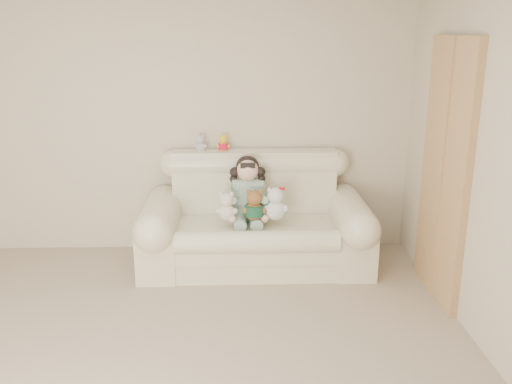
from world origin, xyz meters
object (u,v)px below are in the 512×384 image
Objects in this scene: sofa at (256,213)px; white_cat at (275,200)px; cream_teddy at (227,204)px; brown_teddy at (254,202)px; seated_child at (248,189)px.

sofa reaches higher than white_cat.
white_cat is at bearing 12.98° from cream_teddy.
sofa is 0.22m from brown_teddy.
sofa is 5.76× the size of white_cat.
sofa reaches higher than cream_teddy.
brown_teddy is at bearing -95.98° from sofa.
cream_teddy is (-0.43, -0.01, -0.03)m from white_cat.
brown_teddy is (0.05, -0.23, -0.06)m from seated_child.
seated_child is at bearing 60.14° from cream_teddy.
sofa is 6.69× the size of cream_teddy.
seated_child is 1.70× the size of white_cat.
white_cat is at bearing 13.91° from brown_teddy.
seated_child is at bearing 109.74° from brown_teddy.
seated_child reaches higher than sofa.
cream_teddy is at bearing -151.65° from sofa.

